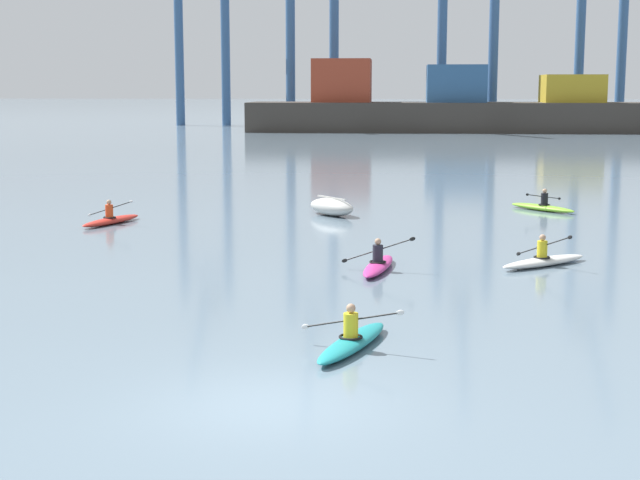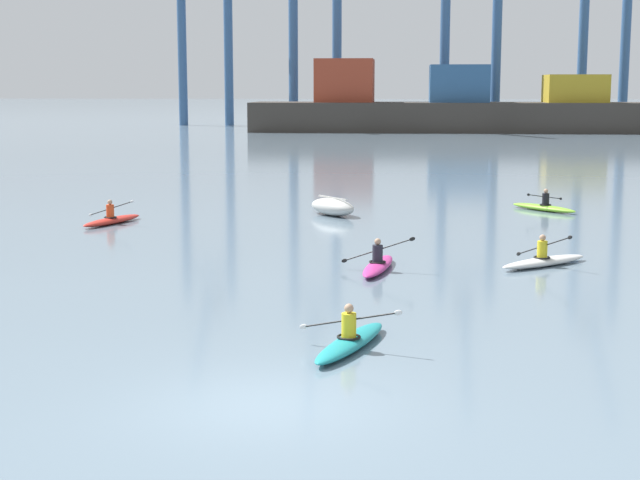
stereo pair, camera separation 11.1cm
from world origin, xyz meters
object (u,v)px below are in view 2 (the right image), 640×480
at_px(container_barge, 454,108).
at_px(kayak_lime, 544,207).
at_px(kayak_red, 112,219).
at_px(kayak_teal, 350,340).
at_px(kayak_white, 544,260).
at_px(kayak_magenta, 378,265).
at_px(gantry_crane_west, 204,1).
at_px(capsized_dinghy, 333,207).

bearing_deg(container_barge, kayak_lime, -89.68).
bearing_deg(kayak_lime, kayak_red, -162.21).
xyz_separation_m(kayak_teal, kayak_white, (5.17, 9.58, 0.00)).
height_order(kayak_teal, kayak_red, kayak_red).
relative_size(kayak_white, kayak_magenta, 0.87).
bearing_deg(kayak_red, kayak_white, -25.92).
xyz_separation_m(container_barge, kayak_teal, (-6.55, -95.82, -2.56)).
bearing_deg(kayak_magenta, kayak_lime, 64.81).
xyz_separation_m(kayak_teal, kayak_magenta, (0.31, 8.45, 0.00)).
relative_size(kayak_teal, kayak_red, 1.01).
relative_size(gantry_crane_west, capsized_dinghy, 12.47).
height_order(container_barge, kayak_teal, container_barge).
bearing_deg(container_barge, capsized_dinghy, -96.41).
distance_m(gantry_crane_west, kayak_magenta, 107.56).
xyz_separation_m(gantry_crane_west, kayak_lime, (33.24, -88.78, -16.44)).
bearing_deg(kayak_white, capsized_dinghy, 123.44).
bearing_deg(container_barge, kayak_magenta, -94.09).
distance_m(capsized_dinghy, kayak_red, 8.93).
distance_m(kayak_teal, kayak_red, 19.91).
bearing_deg(kayak_magenta, kayak_teal, -92.07).
bearing_deg(capsized_dinghy, kayak_white, -56.56).
bearing_deg(kayak_teal, capsized_dinghy, 95.41).
bearing_deg(kayak_lime, container_barge, 90.32).
height_order(kayak_lime, kayak_teal, same).
bearing_deg(kayak_magenta, container_barge, 85.91).
height_order(capsized_dinghy, kayak_white, kayak_white).
distance_m(kayak_lime, kayak_red, 18.06).
bearing_deg(kayak_white, kayak_teal, -118.37).
distance_m(capsized_dinghy, kayak_white, 12.89).
relative_size(gantry_crane_west, kayak_teal, 9.86).
distance_m(container_barge, gantry_crane_west, 38.88).
height_order(capsized_dinghy, kayak_red, kayak_red).
relative_size(container_barge, kayak_white, 16.24).
distance_m(gantry_crane_west, kayak_lime, 96.21).
height_order(kayak_teal, kayak_white, kayak_white).
bearing_deg(capsized_dinghy, kayak_magenta, -79.37).
bearing_deg(kayak_red, gantry_crane_west, 99.65).
relative_size(kayak_lime, kayak_white, 0.98).
bearing_deg(kayak_magenta, capsized_dinghy, 100.63).
bearing_deg(container_barge, kayak_teal, -93.91).
xyz_separation_m(kayak_teal, kayak_red, (-10.24, 17.07, 0.00)).
xyz_separation_m(capsized_dinghy, kayak_teal, (1.93, -20.33, -0.18)).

